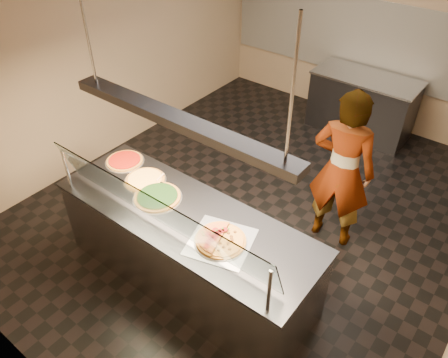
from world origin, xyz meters
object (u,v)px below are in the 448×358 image
Objects in this scene: sneeze_guard at (156,210)px; half_pizza_sausage at (230,245)px; half_pizza_pepperoni at (211,234)px; prep_table at (362,104)px; pizza_cheese at (145,179)px; perforated_tray at (221,242)px; pizza_spinach at (158,197)px; serving_counter at (187,248)px; heat_lamp_housing at (178,121)px; pizza_spatula at (161,181)px; worker at (342,171)px; pizza_tomato at (125,161)px.

half_pizza_sausage is at bearing 24.63° from sneeze_guard.
sneeze_guard is 5.12× the size of half_pizza_sausage.
prep_table is at bearing 93.75° from half_pizza_pepperoni.
pizza_cheese is at bearing 170.72° from half_pizza_sausage.
pizza_cheese is at bearing -101.73° from prep_table.
perforated_tray is 0.87m from pizza_spinach.
perforated_tray is (0.49, -0.07, 0.47)m from serving_counter.
sneeze_guard is at bearing -35.40° from pizza_cheese.
heat_lamp_housing is at bearing -91.71° from prep_table.
pizza_spinach is at bearing 177.51° from heat_lamp_housing.
pizza_spatula is at bearing 164.64° from perforated_tray.
heat_lamp_housing reaches higher than pizza_cheese.
pizza_spatula is (-0.51, 0.20, 0.49)m from serving_counter.
half_pizza_pepperoni is 0.76m from pizza_spinach.
pizza_spatula is (0.16, 0.07, 0.01)m from pizza_cheese.
pizza_spatula is at bearing 162.91° from half_pizza_pepperoni.
heat_lamp_housing is (0.00, 0.34, 0.72)m from sneeze_guard.
worker is (1.38, 1.33, -0.01)m from pizza_spatula.
half_pizza_pepperoni is at bearing -86.25° from prep_table.
pizza_spinach is 1.11× the size of pizza_cheese.
heat_lamp_housing is at bearing 90.00° from sneeze_guard.
pizza_spatula is 0.14× the size of prep_table.
pizza_tomato is 0.58m from pizza_spatula.
half_pizza_sausage is 2.15× the size of pizza_spatula.
pizza_cheese is at bearing 168.59° from serving_counter.
half_pizza_sausage is 1.28m from pizza_cheese.
pizza_spinach is 0.75m from pizza_tomato.
sneeze_guard is 0.87m from pizza_cheese.
half_pizza_pepperoni is 0.31× the size of prep_table.
pizza_tomato reaches higher than perforated_tray.
pizza_spatula is at bearing -2.93° from pizza_tomato.
prep_table is at bearing -80.13° from worker.
sneeze_guard is at bearing -150.99° from perforated_tray.
serving_counter is 12.08× the size of pizza_spatula.
serving_counter is at bearing -21.50° from pizza_spatula.
pizza_cheese is (-1.27, 0.21, -0.01)m from half_pizza_sausage.
pizza_spatula is 3.83m from prep_table.
pizza_tomato is at bearing 26.08° from worker.
half_pizza_pepperoni reaches higher than serving_counter.
prep_table is 0.68× the size of heat_lamp_housing.
half_pizza_sausage reaches higher than perforated_tray.
worker is at bearing 60.41° from heat_lamp_housing.
pizza_cheese is at bearing -157.63° from pizza_spatula.
half_pizza_sausage is (0.11, 0.00, 0.02)m from perforated_tray.
half_pizza_pepperoni is 0.21m from half_pizza_sausage.
heat_lamp_housing reaches higher than prep_table.
perforated_tray is (0.49, 0.27, -0.29)m from sneeze_guard.
pizza_cheese is (-0.30, 0.12, -0.00)m from pizza_spinach.
half_pizza_sausage is 1.12× the size of pizza_cheese.
serving_counter is at bearing -11.41° from pizza_cheese.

